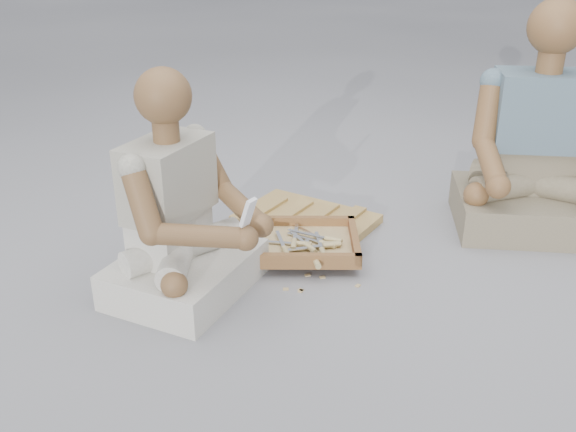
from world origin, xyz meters
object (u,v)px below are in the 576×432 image
(carved_panel, at_px, (306,219))
(tool_tray, at_px, (301,243))
(craftsman, at_px, (181,221))
(companion, at_px, (536,156))

(carved_panel, distance_m, tool_tray, 0.31)
(tool_tray, height_order, craftsman, craftsman)
(tool_tray, relative_size, craftsman, 0.67)
(carved_panel, height_order, craftsman, craftsman)
(carved_panel, relative_size, companion, 0.60)
(tool_tray, xyz_separation_m, companion, (0.85, 0.57, 0.26))
(tool_tray, bearing_deg, companion, 33.82)
(tool_tray, xyz_separation_m, craftsman, (-0.32, -0.37, 0.21))
(carved_panel, relative_size, craftsman, 0.71)
(craftsman, distance_m, companion, 1.50)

